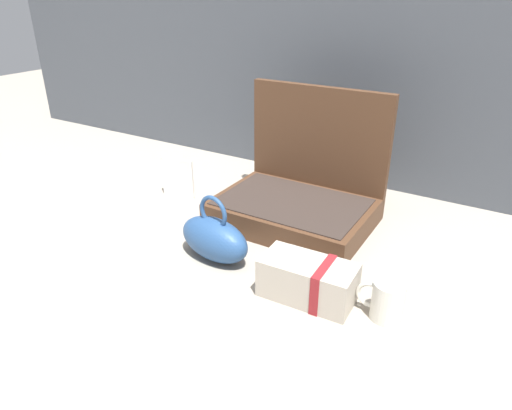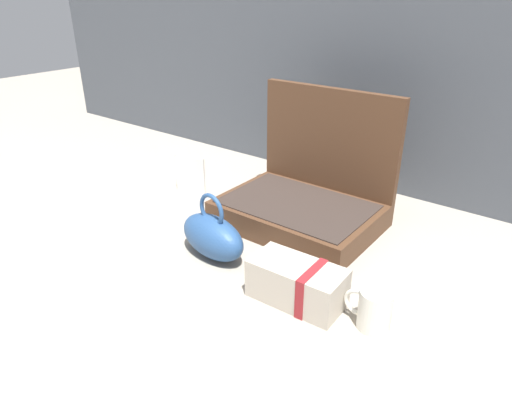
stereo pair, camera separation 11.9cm
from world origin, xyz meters
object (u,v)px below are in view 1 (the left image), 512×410
(coffee_mug, at_px, (387,300))
(info_card_left, at_px, (178,178))
(teal_pouch_handbag, at_px, (214,238))
(open_suitcase, at_px, (299,194))
(cream_toiletry_bag, at_px, (309,280))

(coffee_mug, xyz_separation_m, info_card_left, (-0.78, 0.26, 0.02))
(info_card_left, bearing_deg, teal_pouch_handbag, -47.86)
(open_suitcase, xyz_separation_m, teal_pouch_handbag, (-0.09, -0.32, -0.02))
(coffee_mug, bearing_deg, cream_toiletry_bag, -172.65)
(open_suitcase, relative_size, info_card_left, 3.34)
(open_suitcase, relative_size, coffee_mug, 4.25)
(open_suitcase, bearing_deg, cream_toiletry_bag, -60.42)
(open_suitcase, distance_m, coffee_mug, 0.49)
(cream_toiletry_bag, bearing_deg, teal_pouch_handbag, 174.45)
(teal_pouch_handbag, bearing_deg, open_suitcase, 74.91)
(coffee_mug, bearing_deg, teal_pouch_handbag, 179.32)
(open_suitcase, height_order, info_card_left, open_suitcase)
(info_card_left, bearing_deg, open_suitcase, -1.55)
(cream_toiletry_bag, bearing_deg, open_suitcase, 119.58)
(teal_pouch_handbag, xyz_separation_m, coffee_mug, (0.45, -0.01, -0.01))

